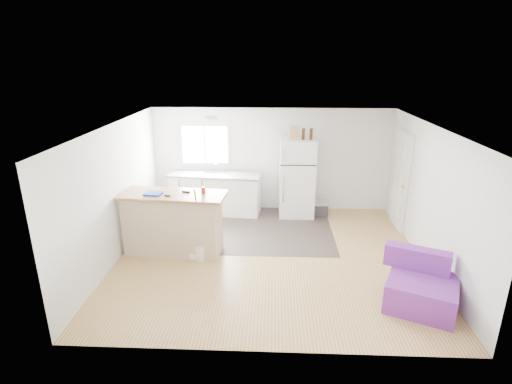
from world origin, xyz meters
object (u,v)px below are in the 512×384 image
Objects in this scene: red_cup at (203,190)px; bottle_left at (303,134)px; refrigerator at (297,178)px; purple_seat at (421,287)px; cardboard_box at (294,133)px; cooler at (318,208)px; blue_tray at (153,194)px; kitchen_cabinets at (216,193)px; peninsula at (173,223)px; mop at (194,248)px; bottle_right at (311,134)px; cleaner_jug at (201,253)px.

bottle_left is at bearing 45.29° from red_cup.
refrigerator is 7.09× the size of bottle_left.
cardboard_box reaches higher than purple_seat.
purple_seat is 4.20m from cardboard_box.
blue_tray reaches higher than cooler.
blue_tray is at bearing -104.74° from kitchen_cabinets.
peninsula is (-0.49, -2.05, 0.11)m from kitchen_cabinets.
purple_seat is 4.91× the size of bottle_left.
peninsula is 4.30m from purple_seat.
cooler is 0.33× the size of mop.
red_cup is (-3.44, 1.54, 0.94)m from purple_seat.
blue_tray is 3.35m from cardboard_box.
mop is at bearing -174.21° from purple_seat.
peninsula is 7.78× the size of bottle_left.
red_cup is 2.64m from cardboard_box.
bottle_right is (2.64, 1.94, 1.31)m from peninsula.
bottle_right is (2.06, 1.90, 0.67)m from red_cup.
peninsula reaches higher than cleaner_jug.
peninsula is at bearing -139.39° from cardboard_box.
purple_seat reaches higher than cooler.
purple_seat is 10.23× the size of red_cup.
cooler is 0.37× the size of purple_seat.
refrigerator is 3.39m from blue_tray.
bottle_left reaches higher than mop.
mop is at bearing -132.44° from bottle_left.
cardboard_box is 0.21m from bottle_left.
peninsula is at bearing -140.95° from refrigerator.
cooler is (0.51, -0.06, -0.71)m from refrigerator.
peninsula reaches higher than purple_seat.
peninsula is 3.52m from bottle_right.
cleaner_jug is at bearing -127.33° from cardboard_box.
cleaner_jug is (-3.47, 1.19, -0.14)m from purple_seat.
kitchen_cabinets is 1.76× the size of purple_seat.
purple_seat is at bearing -73.56° from cooler.
cleaner_jug is 1.35× the size of bottle_right.
cooler is 1.84× the size of bottle_left.
bottle_left is at bearing 67.86° from cleaner_jug.
refrigerator is 14.76× the size of red_cup.
peninsula is 16.21× the size of red_cup.
refrigerator is 1.29× the size of mop.
mop reaches higher than blue_tray.
blue_tray is (-0.88, -0.12, -0.04)m from red_cup.
cooler is 3.63m from purple_seat.
purple_seat is 4.63m from blue_tray.
bottle_left is at bearing 2.43° from cardboard_box.
red_cup is (0.08, -2.02, 0.74)m from kitchen_cabinets.
peninsula is 1.10× the size of refrigerator.
kitchen_cabinets is 2.12m from peninsula.
kitchen_cabinets is 1.22× the size of refrigerator.
blue_tray is (-2.66, -2.07, 0.29)m from refrigerator.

